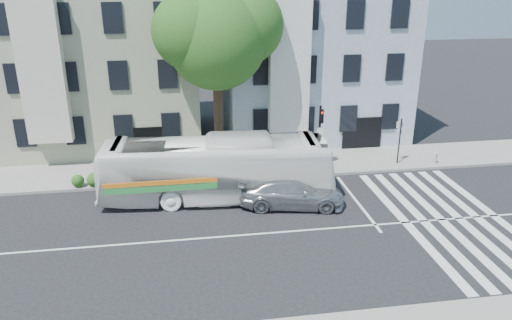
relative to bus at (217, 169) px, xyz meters
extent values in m
plane|color=black|center=(0.52, -4.01, -1.64)|extent=(120.00, 120.00, 0.00)
cube|color=gray|center=(0.52, 3.99, -1.57)|extent=(80.00, 4.00, 0.15)
cube|color=#9A9B82|center=(-6.48, 10.99, 3.86)|extent=(12.00, 10.00, 11.00)
cube|color=#99A6B6|center=(7.52, 10.99, 3.86)|extent=(12.00, 10.00, 11.00)
cylinder|color=#2D2116|center=(0.52, 4.49, 0.96)|extent=(0.56, 0.56, 5.20)
sphere|color=#154315|center=(0.52, 4.49, 5.86)|extent=(5.60, 5.60, 5.60)
sphere|color=#154315|center=(2.12, 4.89, 6.56)|extent=(4.40, 4.40, 4.40)
sphere|color=#154315|center=(-0.88, 4.19, 6.36)|extent=(4.20, 4.20, 4.20)
sphere|color=#154315|center=(0.82, 5.69, 7.56)|extent=(3.80, 3.80, 3.80)
sphere|color=#154315|center=(-0.08, 5.09, 4.86)|extent=(3.40, 3.40, 3.40)
imported|color=white|center=(0.00, 0.00, 0.00)|extent=(3.57, 11.95, 3.28)
imported|color=#B1B4B9|center=(3.59, -1.41, -0.88)|extent=(3.01, 5.54, 1.52)
cylinder|color=black|center=(6.26, 3.23, 0.29)|extent=(0.13, 0.13, 3.85)
cube|color=black|center=(6.26, 2.98, 1.66)|extent=(0.31, 0.28, 0.78)
sphere|color=red|center=(6.26, 2.85, 1.89)|extent=(0.15, 0.15, 0.15)
cylinder|color=white|center=(6.26, 3.08, 0.74)|extent=(0.39, 0.17, 0.40)
cylinder|color=#B1B1AD|center=(13.34, 2.61, -1.19)|extent=(0.24, 0.24, 0.59)
sphere|color=#B1B1AD|center=(13.34, 2.61, -0.87)|extent=(0.22, 0.22, 0.22)
cylinder|color=#B1B1AD|center=(13.34, 2.61, -1.12)|extent=(0.40, 0.14, 0.14)
cylinder|color=black|center=(11.13, 2.97, -0.10)|extent=(0.08, 0.08, 2.79)
cube|color=white|center=(11.13, 3.07, 0.91)|extent=(0.50, 0.11, 0.39)
cube|color=white|center=(11.13, 3.07, 0.46)|extent=(0.50, 0.11, 0.20)
camera|label=1|loc=(-1.64, -23.46, 9.51)|focal=35.00mm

